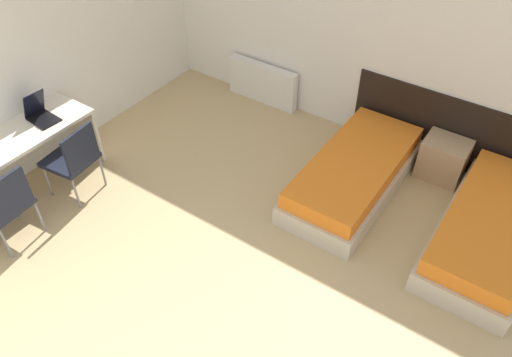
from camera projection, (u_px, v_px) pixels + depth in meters
wall_back at (358, 27)px, 5.61m from camera, size 6.18×0.05×2.70m
wall_left at (43, 42)px, 5.32m from camera, size 0.05×5.45×2.70m
headboard_panel at (455, 134)px, 5.62m from camera, size 2.42×0.03×0.88m
bed_near_window at (354, 174)px, 5.46m from camera, size 0.87×1.95×0.43m
bed_near_door at (489, 230)px, 4.86m from camera, size 0.87×1.95×0.43m
nightstand at (443, 159)px, 5.62m from camera, size 0.49×0.40×0.47m
radiator at (263, 83)px, 6.75m from camera, size 1.03×0.12×0.55m
desk at (8, 156)px, 5.12m from camera, size 0.60×1.89×0.74m
chair_near_laptop at (73, 157)px, 5.23m from camera, size 0.52×0.52×0.88m
chair_near_notebook at (4, 203)px, 4.71m from camera, size 0.50×0.50×0.88m
laptop at (40, 114)px, 5.28m from camera, size 0.34×0.26×0.32m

